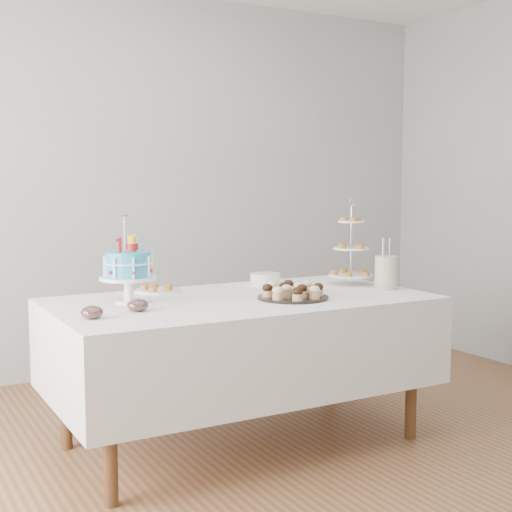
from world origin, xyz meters
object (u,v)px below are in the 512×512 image
jam_bowl_a (138,305)px  utensil_pitcher (386,271)px  cupcake_tray (293,291)px  tiered_stand (351,249)px  plate_stack (265,279)px  table (242,341)px  birthday_cake (129,279)px  jam_bowl_b (92,312)px  pie (291,290)px  pastry_plate (158,289)px

jam_bowl_a → utensil_pitcher: utensil_pitcher is taller
cupcake_tray → jam_bowl_a: bearing=176.9°
tiered_stand → jam_bowl_a: bearing=-171.0°
plate_stack → jam_bowl_a: size_ratio=1.76×
plate_stack → utensil_pitcher: size_ratio=0.62×
table → birthday_cake: (-0.56, 0.13, 0.34)m
tiered_stand → jam_bowl_b: size_ratio=5.02×
pie → plate_stack: 0.40m
cupcake_tray → utensil_pitcher: 0.63m
cupcake_tray → utensil_pitcher: (0.62, 0.03, 0.06)m
tiered_stand → table: bearing=-171.7°
birthday_cake → tiered_stand: tiered_stand is taller
pie → jam_bowl_a: 0.86m
tiered_stand → jam_bowl_a: size_ratio=5.00×
tiered_stand → pastry_plate: size_ratio=2.03×
tiered_stand → pastry_plate: tiered_stand is taller
birthday_cake → utensil_pitcher: size_ratio=1.53×
table → utensil_pitcher: (0.84, -0.12, 0.33)m
table → jam_bowl_a: bearing=-170.1°
table → cupcake_tray: 0.37m
pie → pastry_plate: bearing=140.4°
plate_stack → jam_bowl_a: bearing=-154.6°
pastry_plate → jam_bowl_b: (-0.53, -0.58, 0.01)m
cupcake_tray → tiered_stand: 0.64m
birthday_cake → plate_stack: size_ratio=2.48×
pie → birthday_cake: bearing=167.0°
table → jam_bowl_a: jam_bowl_a is taller
birthday_cake → pie: size_ratio=1.41×
table → pastry_plate: pastry_plate is taller
pie → tiered_stand: tiered_stand is taller
plate_stack → pastry_plate: size_ratio=0.71×
jam_bowl_a → cupcake_tray: bearing=-3.1°
cupcake_tray → tiered_stand: (0.56, 0.26, 0.17)m
pie → jam_bowl_b: 1.09m
jam_bowl_b → utensil_pitcher: 1.67m
pastry_plate → plate_stack: bearing=-5.9°
jam_bowl_a → birthday_cake: bearing=80.9°
pastry_plate → table: bearing=-53.1°
cupcake_tray → plate_stack: size_ratio=2.09×
utensil_pitcher → cupcake_tray: bearing=-176.0°
cupcake_tray → tiered_stand: bearing=25.1°
jam_bowl_a → jam_bowl_b: same height
table → jam_bowl_a: 0.66m
cupcake_tray → plate_stack: (0.12, 0.48, -0.01)m
table → pie: (0.26, -0.06, 0.25)m
tiered_stand → utensil_pitcher: (0.07, -0.24, -0.11)m
table → pie: bearing=-13.7°
jam_bowl_b → utensil_pitcher: utensil_pitcher is taller
cupcake_tray → jam_bowl_b: size_ratio=3.68×
cupcake_tray → plate_stack: cupcake_tray is taller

